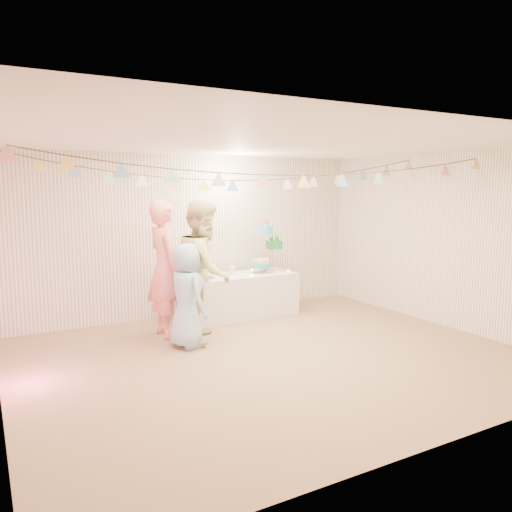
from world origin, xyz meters
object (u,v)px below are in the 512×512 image
cake_stand (267,244)px  person_adult_b (204,270)px  table (239,295)px  person_adult_a (165,269)px  person_child (187,295)px

cake_stand → person_adult_b: (-1.53, -0.90, -0.19)m
table → person_adult_a: bearing=-161.5°
table → person_child: person_child is taller
cake_stand → person_adult_a: (-1.96, -0.52, -0.19)m
cake_stand → person_adult_b: 1.79m
table → cake_stand: bearing=5.2°
table → cake_stand: cake_stand is taller
cake_stand → person_adult_a: 2.03m
table → cake_stand: (0.55, 0.05, 0.80)m
person_adult_a → cake_stand: bearing=-77.8°
table → person_adult_a: 1.61m
table → person_adult_b: (-0.98, -0.85, 0.61)m
table → person_child: bearing=-140.9°
person_child → cake_stand: bearing=-69.0°
cake_stand → table: bearing=-174.8°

